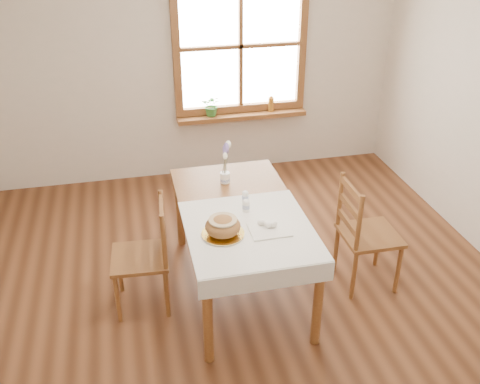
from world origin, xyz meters
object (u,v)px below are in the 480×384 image
object	(u,v)px
chair_right	(370,233)
bread_plate	(223,234)
chair_left	(140,256)
flower_vase	(225,178)
dining_table	(240,218)

from	to	relation	value
chair_right	bread_plate	xyz separation A→B (m)	(-1.24, -0.18, 0.29)
chair_left	bread_plate	distance (m)	0.73
flower_vase	chair_right	bearing A→B (deg)	-29.27
chair_right	flower_vase	bearing A→B (deg)	61.43
chair_left	bread_plate	world-z (taller)	chair_left
bread_plate	flower_vase	xyz separation A→B (m)	(0.17, 0.78, 0.03)
dining_table	flower_vase	bearing A→B (deg)	93.59
chair_left	bread_plate	size ratio (longest dim) A/B	3.11
chair_right	bread_plate	bearing A→B (deg)	98.97
chair_right	bread_plate	distance (m)	1.28
dining_table	flower_vase	xyz separation A→B (m)	(-0.03, 0.44, 0.13)
flower_vase	dining_table	bearing A→B (deg)	-86.41
dining_table	chair_right	xyz separation A→B (m)	(1.04, -0.16, -0.19)
chair_left	chair_right	bearing A→B (deg)	89.93
chair_left	flower_vase	world-z (taller)	chair_left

